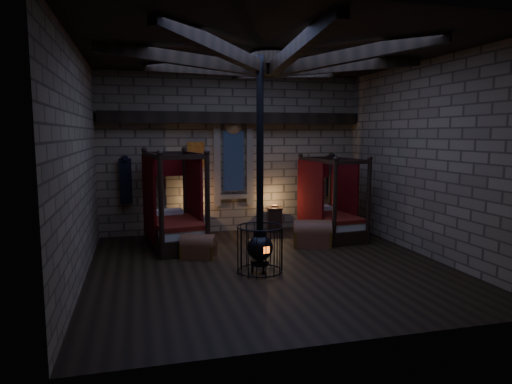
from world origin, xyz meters
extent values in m
cube|color=black|center=(0.00, 0.00, 0.00)|extent=(7.00, 7.00, 0.01)
cube|color=#847054|center=(0.00, 3.50, 2.10)|extent=(7.00, 0.02, 4.20)
cube|color=#847054|center=(0.00, -3.50, 2.10)|extent=(7.00, 0.02, 4.20)
cube|color=#847054|center=(-3.50, 0.00, 2.10)|extent=(0.02, 7.00, 4.20)
cube|color=#847054|center=(3.50, 0.00, 2.10)|extent=(0.02, 7.00, 4.20)
cube|color=black|center=(0.00, 0.00, 4.20)|extent=(7.00, 7.00, 0.01)
cube|color=black|center=(0.00, 3.32, 3.05)|extent=(6.86, 0.35, 0.30)
cylinder|color=black|center=(0.00, 0.00, 4.05)|extent=(0.70, 0.70, 0.25)
cube|color=black|center=(0.00, 3.45, 1.90)|extent=(0.55, 0.04, 1.60)
cube|color=maroon|center=(-1.00, 3.46, 2.10)|extent=(0.45, 0.03, 0.65)
cube|color=black|center=(-2.80, 3.34, 1.45)|extent=(0.30, 0.10, 1.15)
cube|color=black|center=(2.80, 3.34, 1.45)|extent=(0.30, 0.10, 1.15)
cube|color=black|center=(-1.69, 2.07, 0.18)|extent=(1.36, 2.21, 0.36)
cube|color=beige|center=(-1.69, 2.07, 0.46)|extent=(1.22, 2.04, 0.22)
cube|color=maroon|center=(-1.69, 2.07, 0.60)|extent=(1.29, 2.09, 0.10)
cube|color=beige|center=(-1.80, 2.82, 0.70)|extent=(0.74, 0.45, 0.14)
cube|color=#550708|center=(-1.84, 3.09, 1.85)|extent=(1.10, 0.20, 0.55)
cylinder|color=black|center=(-2.05, 1.01, 1.10)|extent=(0.11, 0.11, 2.20)
cylinder|color=black|center=(-2.33, 2.99, 1.10)|extent=(0.11, 0.11, 2.20)
cylinder|color=black|center=(-1.06, 1.15, 1.10)|extent=(0.11, 0.11, 2.20)
cylinder|color=black|center=(-1.34, 3.13, 1.10)|extent=(0.11, 0.11, 2.20)
cube|color=#550708|center=(-2.26, 2.29, 1.15)|extent=(0.27, 1.50, 1.95)
cube|color=#550708|center=(-1.21, 2.44, 1.15)|extent=(0.27, 1.50, 1.95)
cube|color=black|center=(2.26, 2.05, 0.17)|extent=(1.18, 2.01, 0.33)
cube|color=beige|center=(2.26, 2.05, 0.42)|extent=(1.06, 1.85, 0.20)
cube|color=maroon|center=(2.26, 2.05, 0.55)|extent=(1.11, 1.89, 0.09)
cube|color=beige|center=(2.19, 2.74, 0.64)|extent=(0.67, 0.38, 0.13)
cube|color=#550708|center=(2.17, 2.99, 1.70)|extent=(1.01, 0.15, 0.51)
cylinder|color=black|center=(1.89, 1.08, 1.01)|extent=(0.10, 0.10, 2.03)
cylinder|color=black|center=(1.71, 2.92, 1.01)|extent=(0.10, 0.10, 2.03)
cylinder|color=black|center=(2.81, 1.17, 1.01)|extent=(0.10, 0.10, 2.03)
cylinder|color=black|center=(2.63, 3.01, 1.01)|extent=(0.10, 0.10, 2.03)
cube|color=#550708|center=(1.75, 2.27, 1.06)|extent=(0.19, 1.38, 1.80)
cube|color=#550708|center=(2.72, 2.37, 1.06)|extent=(0.19, 1.38, 1.80)
cube|color=brown|center=(-1.29, 0.96, 0.15)|extent=(0.83, 0.68, 0.30)
cylinder|color=brown|center=(-1.29, 0.96, 0.30)|extent=(0.83, 0.68, 0.44)
cube|color=#AB8D34|center=(-1.60, 1.09, 0.15)|extent=(0.22, 0.44, 0.32)
cube|color=#AB8D34|center=(-0.98, 0.83, 0.15)|extent=(0.22, 0.44, 0.32)
cube|color=brown|center=(1.44, 1.30, 0.18)|extent=(0.99, 0.77, 0.36)
cylinder|color=brown|center=(1.44, 1.30, 0.36)|extent=(0.99, 0.77, 0.53)
cube|color=#AB8D34|center=(1.05, 1.42, 0.18)|extent=(0.21, 0.55, 0.38)
cube|color=#AB8D34|center=(1.83, 1.18, 0.18)|extent=(0.21, 0.55, 0.38)
cube|color=black|center=(-1.15, 3.10, 0.33)|extent=(0.46, 0.45, 0.66)
cube|color=black|center=(-1.15, 3.10, 0.67)|extent=(0.50, 0.49, 0.04)
cylinder|color=#AB8D34|center=(-1.15, 3.10, 0.77)|extent=(0.09, 0.09, 0.15)
cube|color=black|center=(1.05, 3.09, 0.31)|extent=(0.44, 0.42, 0.63)
cube|color=black|center=(1.05, 3.09, 0.65)|extent=(0.48, 0.46, 0.04)
cube|color=brown|center=(1.05, 3.09, 0.70)|extent=(0.18, 0.14, 0.04)
cylinder|color=black|center=(-0.29, -0.37, 0.20)|extent=(0.36, 0.36, 0.09)
sphere|color=black|center=(-0.29, -0.37, 0.49)|extent=(0.50, 0.50, 0.50)
cylinder|color=black|center=(-0.29, -0.37, 0.76)|extent=(0.25, 0.25, 0.12)
cube|color=#FF5914|center=(-0.23, -0.60, 0.49)|extent=(0.13, 0.05, 0.12)
cylinder|color=black|center=(-0.29, -0.37, 2.43)|extent=(0.13, 0.13, 3.25)
torus|color=black|center=(-0.29, -0.37, 0.04)|extent=(0.88, 0.88, 0.03)
torus|color=black|center=(-0.29, -0.37, 0.89)|extent=(0.88, 0.88, 0.03)
camera|label=1|loc=(-2.50, -8.55, 2.64)|focal=32.00mm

